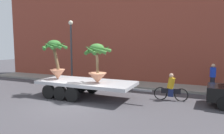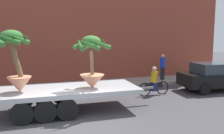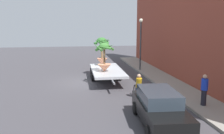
# 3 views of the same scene
# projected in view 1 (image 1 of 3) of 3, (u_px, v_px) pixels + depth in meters

# --- Properties ---
(ground_plane) EXTENTS (60.00, 60.00, 0.00)m
(ground_plane) POSITION_uv_depth(u_px,v_px,m) (71.00, 105.00, 10.37)
(ground_plane) COLOR #423F44
(sidewalk) EXTENTS (24.00, 2.20, 0.15)m
(sidewalk) POSITION_uv_depth(u_px,v_px,m) (115.00, 83.00, 15.94)
(sidewalk) COLOR gray
(sidewalk) RESTS_ON ground
(building_facade) EXTENTS (24.00, 1.20, 9.98)m
(building_facade) POSITION_uv_depth(u_px,v_px,m) (123.00, 22.00, 16.95)
(building_facade) COLOR brown
(building_facade) RESTS_ON ground
(flatbed_trailer) EXTENTS (6.68, 2.43, 0.98)m
(flatbed_trailer) POSITION_uv_depth(u_px,v_px,m) (82.00, 84.00, 11.82)
(flatbed_trailer) COLOR #B7BABF
(flatbed_trailer) RESTS_ON ground
(potted_palm_rear) EXTENTS (1.49, 1.57, 2.15)m
(potted_palm_rear) POSITION_uv_depth(u_px,v_px,m) (97.00, 64.00, 10.94)
(potted_palm_rear) COLOR tan
(potted_palm_rear) RESTS_ON flatbed_trailer
(potted_palm_middle) EXTENTS (1.48, 1.46, 2.37)m
(potted_palm_middle) POSITION_uv_depth(u_px,v_px,m) (56.00, 58.00, 12.21)
(potted_palm_middle) COLOR tan
(potted_palm_middle) RESTS_ON flatbed_trailer
(cyclist) EXTENTS (1.84, 0.38, 1.54)m
(cyclist) POSITION_uv_depth(u_px,v_px,m) (171.00, 88.00, 11.14)
(cyclist) COLOR black
(cyclist) RESTS_ON ground
(pedestrian_near_gate) EXTENTS (0.36, 0.36, 1.71)m
(pedestrian_near_gate) POSITION_uv_depth(u_px,v_px,m) (213.00, 76.00, 12.98)
(pedestrian_near_gate) COLOR black
(pedestrian_near_gate) RESTS_ON sidewalk
(street_lamp) EXTENTS (0.36, 0.36, 4.83)m
(street_lamp) POSITION_uv_depth(u_px,v_px,m) (71.00, 43.00, 16.22)
(street_lamp) COLOR #383D42
(street_lamp) RESTS_ON sidewalk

